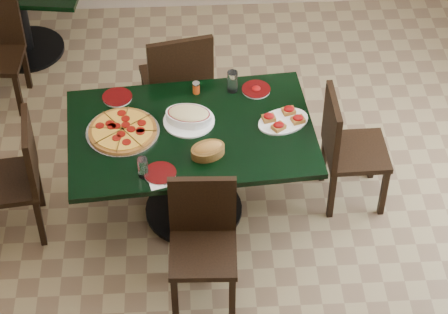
{
  "coord_description": "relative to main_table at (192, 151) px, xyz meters",
  "views": [
    {
      "loc": [
        -0.24,
        -3.89,
        4.49
      ],
      "look_at": [
        -0.04,
        0.0,
        0.73
      ],
      "focal_mm": 70.0,
      "sensor_mm": 36.0,
      "label": 1
    }
  ],
  "objects": [
    {
      "name": "side_plate_near",
      "position": [
        -0.2,
        -0.38,
        0.19
      ],
      "size": [
        0.2,
        0.2,
        0.02
      ],
      "rotation": [
        0.0,
        0.0,
        -0.1
      ],
      "color": "white",
      "rests_on": "main_table"
    },
    {
      "name": "floor",
      "position": [
        0.23,
        -0.24,
        -0.57
      ],
      "size": [
        5.5,
        5.5,
        0.0
      ],
      "primitive_type": "plane",
      "color": "olive",
      "rests_on": "ground"
    },
    {
      "name": "water_glass_b",
      "position": [
        -0.3,
        -0.39,
        0.25
      ],
      "size": [
        0.06,
        0.06,
        0.14
      ],
      "primitive_type": "cylinder",
      "color": "white",
      "rests_on": "main_table"
    },
    {
      "name": "chair_right",
      "position": [
        1.03,
        0.08,
        -0.07
      ],
      "size": [
        0.43,
        0.43,
        0.89
      ],
      "rotation": [
        0.0,
        0.0,
        1.59
      ],
      "color": "black",
      "rests_on": "floor"
    },
    {
      "name": "chair_near",
      "position": [
        0.05,
        -0.66,
        -0.08
      ],
      "size": [
        0.42,
        0.42,
        0.87
      ],
      "rotation": [
        0.0,
        0.0,
        -0.04
      ],
      "color": "black",
      "rests_on": "floor"
    },
    {
      "name": "main_table",
      "position": [
        0.0,
        0.0,
        0.0
      ],
      "size": [
        1.65,
        1.13,
        0.75
      ],
      "rotation": [
        0.0,
        0.0,
        0.08
      ],
      "color": "black",
      "rests_on": "floor"
    },
    {
      "name": "side_plate_far_r",
      "position": [
        0.45,
        0.38,
        0.19
      ],
      "size": [
        0.19,
        0.19,
        0.03
      ],
      "rotation": [
        0.0,
        0.0,
        0.06
      ],
      "color": "white",
      "rests_on": "main_table"
    },
    {
      "name": "chair_far",
      "position": [
        -0.08,
        0.76,
        -0.01
      ],
      "size": [
        0.55,
        0.55,
        0.99
      ],
      "rotation": [
        0.0,
        0.0,
        3.35
      ],
      "color": "black",
      "rests_on": "floor"
    },
    {
      "name": "bread_basket",
      "position": [
        0.1,
        -0.23,
        0.22
      ],
      "size": [
        0.26,
        0.22,
        0.09
      ],
      "rotation": [
        0.0,
        0.0,
        0.35
      ],
      "color": "brown",
      "rests_on": "main_table"
    },
    {
      "name": "pepperoni_pizza",
      "position": [
        -0.43,
        0.0,
        0.2
      ],
      "size": [
        0.47,
        0.47,
        0.04
      ],
      "rotation": [
        0.0,
        0.0,
        -0.14
      ],
      "color": "silver",
      "rests_on": "main_table"
    },
    {
      "name": "side_plate_far_l",
      "position": [
        -0.48,
        0.35,
        0.19
      ],
      "size": [
        0.2,
        0.2,
        0.02
      ],
      "rotation": [
        0.0,
        0.0,
        -0.02
      ],
      "color": "white",
      "rests_on": "main_table"
    },
    {
      "name": "napkin_setting",
      "position": [
        -0.19,
        -0.43,
        0.18
      ],
      "size": [
        0.17,
        0.17,
        0.01
      ],
      "rotation": [
        0.0,
        0.0,
        0.24
      ],
      "color": "white",
      "rests_on": "main_table"
    },
    {
      "name": "water_glass_a",
      "position": [
        0.29,
        0.39,
        0.26
      ],
      "size": [
        0.07,
        0.07,
        0.15
      ],
      "primitive_type": "cylinder",
      "color": "white",
      "rests_on": "main_table"
    },
    {
      "name": "chair_left",
      "position": [
        -1.13,
        -0.08,
        -0.06
      ],
      "size": [
        0.47,
        0.47,
        0.91
      ],
      "rotation": [
        0.0,
        0.0,
        -1.45
      ],
      "color": "black",
      "rests_on": "floor"
    },
    {
      "name": "pepper_shaker",
      "position": [
        0.05,
        0.38,
        0.23
      ],
      "size": [
        0.05,
        0.05,
        0.08
      ],
      "color": "#C73E15",
      "rests_on": "main_table"
    },
    {
      "name": "lasagna_casserole",
      "position": [
        -0.01,
        0.09,
        0.23
      ],
      "size": [
        0.34,
        0.33,
        0.09
      ],
      "rotation": [
        0.0,
        0.0,
        -0.22
      ],
      "color": "white",
      "rests_on": "main_table"
    },
    {
      "name": "bruschetta_platter",
      "position": [
        0.6,
        0.05,
        0.21
      ],
      "size": [
        0.41,
        0.35,
        0.05
      ],
      "rotation": [
        0.0,
        0.0,
        0.4
      ],
      "color": "white",
      "rests_on": "main_table"
    }
  ]
}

